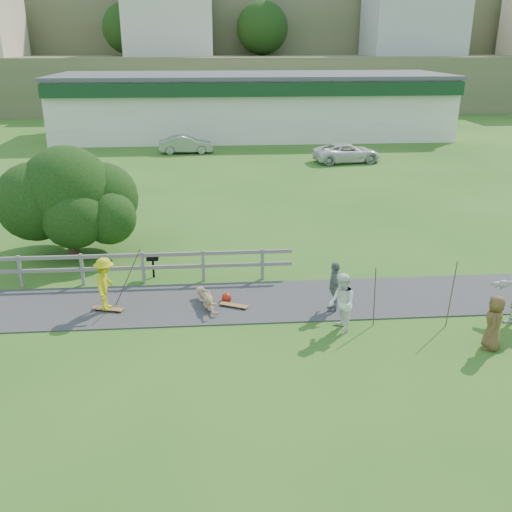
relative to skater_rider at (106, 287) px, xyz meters
The scene contains 19 objects.
ground 3.20m from the skater_rider, 22.37° to the right, with size 260.00×260.00×0.00m, color #2C5C1A.
path 2.99m from the skater_rider, ahead, with size 34.00×3.00×0.04m, color #323235.
fence 2.75m from the skater_rider, 129.58° to the left, with size 15.05×0.10×1.10m.
strip_mall 34.50m from the skater_rider, 78.51° to the left, with size 32.50×10.75×5.10m.
skater_rider is the anchor object (origin of this frame).
skater_fallen 3.04m from the skater_rider, ahead, with size 1.57×0.38×0.57m, color tan.
spectator_a 6.94m from the skater_rider, 14.75° to the right, with size 0.83×0.65×1.72m, color white.
spectator_b 6.81m from the skater_rider, ahead, with size 0.92×0.38×1.57m, color slate.
spectator_c 10.90m from the skater_rider, 16.15° to the right, with size 0.74×0.48×1.52m, color brown.
car_silver 25.91m from the skater_rider, 86.74° to the left, with size 1.33×3.82×1.26m, color gray.
car_white 24.96m from the skater_rider, 60.34° to the left, with size 2.10×4.55×1.26m, color silver.
tree 5.71m from the skater_rider, 111.93° to the left, with size 5.52×5.52×3.09m, color black, non-canonical shape.
bbq 2.87m from the skater_rider, 66.26° to the left, with size 0.39×0.30×0.85m, color black, non-canonical shape.
longboard_rider 0.76m from the skater_rider, ahead, with size 0.95×0.23×0.11m, color brown, non-canonical shape.
longboard_fallen 3.87m from the skater_rider, ahead, with size 0.89×0.22×0.10m, color brown, non-canonical shape.
helmet 3.67m from the skater_rider, ahead, with size 0.31×0.31×0.31m, color #AD1F0F.
pole_rider 0.75m from the skater_rider, 33.69° to the left, with size 0.03×0.03×2.02m, color #533221.
pole_spec_left 7.85m from the skater_rider, 11.14° to the right, with size 0.03×0.03×1.79m, color #533221.
pole_spec_right 9.99m from the skater_rider, ahead, with size 0.03×0.03×1.99m, color #533221.
Camera 1 is at (0.34, -14.60, 7.64)m, focal length 40.00 mm.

